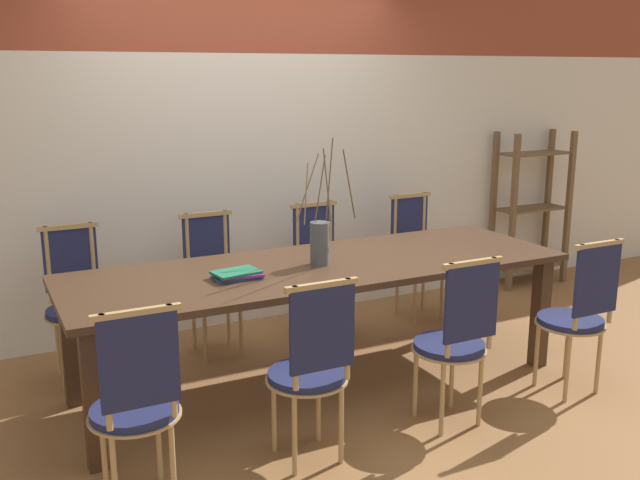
% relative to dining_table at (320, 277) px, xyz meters
% --- Properties ---
extents(ground_plane, '(16.00, 16.00, 0.00)m').
position_rel_dining_table_xyz_m(ground_plane, '(0.00, 0.00, -0.69)').
color(ground_plane, olive).
extents(wall_rear, '(12.00, 0.06, 3.20)m').
position_rel_dining_table_xyz_m(wall_rear, '(0.00, 1.33, 0.91)').
color(wall_rear, silver).
rests_on(wall_rear, ground_plane).
extents(dining_table, '(3.06, 0.99, 0.78)m').
position_rel_dining_table_xyz_m(dining_table, '(0.00, 0.00, 0.00)').
color(dining_table, '#422B1C').
rests_on(dining_table, ground_plane).
extents(chair_near_leftend, '(0.41, 0.41, 0.97)m').
position_rel_dining_table_xyz_m(chair_near_leftend, '(-1.30, -0.81, -0.18)').
color(chair_near_leftend, '#1E234C').
rests_on(chair_near_leftend, ground_plane).
extents(chair_near_left, '(0.41, 0.41, 0.97)m').
position_rel_dining_table_xyz_m(chair_near_left, '(-0.45, -0.81, -0.18)').
color(chair_near_left, '#1E234C').
rests_on(chair_near_left, ground_plane).
extents(chair_near_center, '(0.41, 0.41, 0.97)m').
position_rel_dining_table_xyz_m(chair_near_center, '(0.41, -0.81, -0.18)').
color(chair_near_center, '#1E234C').
rests_on(chair_near_center, ground_plane).
extents(chair_near_right, '(0.41, 0.41, 0.97)m').
position_rel_dining_table_xyz_m(chair_near_right, '(1.31, -0.81, -0.18)').
color(chair_near_right, '#1E234C').
rests_on(chair_near_right, ground_plane).
extents(chair_far_leftend, '(0.41, 0.41, 0.97)m').
position_rel_dining_table_xyz_m(chair_far_leftend, '(-1.32, 0.81, -0.18)').
color(chair_far_leftend, '#1E234C').
rests_on(chair_far_leftend, ground_plane).
extents(chair_far_left, '(0.41, 0.41, 0.97)m').
position_rel_dining_table_xyz_m(chair_far_left, '(-0.42, 0.81, -0.18)').
color(chair_far_left, '#1E234C').
rests_on(chair_far_left, ground_plane).
extents(chair_far_center, '(0.41, 0.41, 0.97)m').
position_rel_dining_table_xyz_m(chair_far_center, '(0.41, 0.81, -0.18)').
color(chair_far_center, '#1E234C').
rests_on(chair_far_center, ground_plane).
extents(chair_far_right, '(0.41, 0.41, 0.97)m').
position_rel_dining_table_xyz_m(chair_far_right, '(1.26, 0.81, -0.18)').
color(chair_far_right, '#1E234C').
rests_on(chair_far_right, ground_plane).
extents(vase_centerpiece, '(0.39, 0.39, 0.77)m').
position_rel_dining_table_xyz_m(vase_centerpiece, '(-0.00, -0.01, 0.23)').
color(vase_centerpiece, '#4C5156').
rests_on(vase_centerpiece, dining_table).
extents(book_stack, '(0.29, 0.20, 0.04)m').
position_rel_dining_table_xyz_m(book_stack, '(-0.55, -0.06, 0.11)').
color(book_stack, '#234C8C').
rests_on(book_stack, dining_table).
extents(shelving_rack, '(0.70, 0.31, 1.39)m').
position_rel_dining_table_xyz_m(shelving_rack, '(2.70, 1.11, -0.00)').
color(shelving_rack, brown).
rests_on(shelving_rack, ground_plane).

